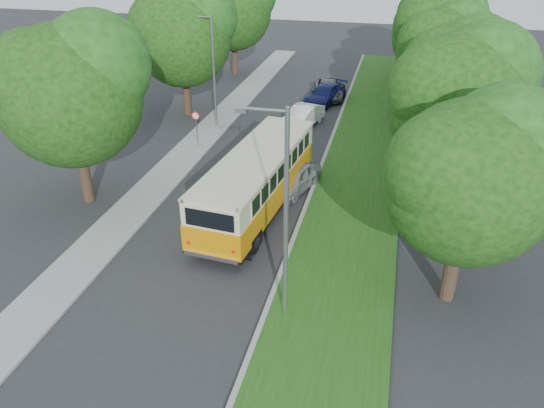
% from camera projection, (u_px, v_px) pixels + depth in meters
% --- Properties ---
extents(ground, '(120.00, 120.00, 0.00)m').
position_uv_depth(ground, '(199.00, 262.00, 22.60)').
color(ground, '#2C2C2F').
rests_on(ground, ground).
extents(curb, '(0.20, 70.00, 0.15)m').
position_uv_depth(curb, '(303.00, 214.00, 26.10)').
color(curb, gray).
rests_on(curb, ground).
extents(grass_verge, '(4.50, 70.00, 0.13)m').
position_uv_depth(grass_verge, '(351.00, 220.00, 25.62)').
color(grass_verge, '#234B14').
rests_on(grass_verge, ground).
extents(sidewalk, '(2.20, 70.00, 0.12)m').
position_uv_depth(sidewalk, '(146.00, 196.00, 27.82)').
color(sidewalk, gray).
rests_on(sidewalk, ground).
extents(treeline, '(24.27, 41.91, 9.46)m').
position_uv_depth(treeline, '(335.00, 40.00, 34.50)').
color(treeline, '#332319').
rests_on(treeline, ground).
extents(lamppost_near, '(1.71, 0.16, 8.00)m').
position_uv_depth(lamppost_near, '(283.00, 212.00, 17.52)').
color(lamppost_near, gray).
rests_on(lamppost_near, ground).
extents(lamppost_far, '(1.71, 0.16, 7.50)m').
position_uv_depth(lamppost_far, '(212.00, 68.00, 35.27)').
color(lamppost_far, gray).
rests_on(lamppost_far, ground).
extents(warning_sign, '(0.56, 0.10, 2.50)m').
position_uv_depth(warning_sign, '(196.00, 123.00, 32.93)').
color(warning_sign, gray).
rests_on(warning_sign, ground).
extents(vintage_bus, '(3.85, 10.95, 3.19)m').
position_uv_depth(vintage_bus, '(257.00, 183.00, 25.76)').
color(vintage_bus, orange).
rests_on(vintage_bus, ground).
extents(car_silver, '(2.78, 4.43, 1.41)m').
position_uv_depth(car_silver, '(294.00, 178.00, 28.23)').
color(car_silver, '#9F9FA3').
rests_on(car_silver, ground).
extents(car_white, '(2.72, 4.62, 1.44)m').
position_uv_depth(car_white, '(302.00, 117.00, 36.87)').
color(car_white, white).
rests_on(car_white, ground).
extents(car_blue, '(3.34, 5.22, 1.41)m').
position_uv_depth(car_blue, '(325.00, 94.00, 41.55)').
color(car_blue, navy).
rests_on(car_blue, ground).
extents(car_grey, '(2.98, 5.18, 1.36)m').
position_uv_depth(car_grey, '(328.00, 89.00, 42.87)').
color(car_grey, '#585B60').
rests_on(car_grey, ground).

